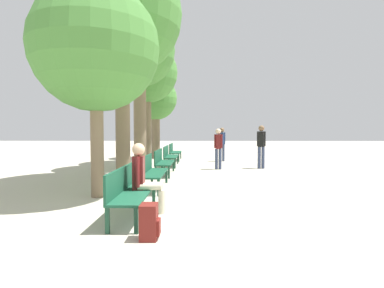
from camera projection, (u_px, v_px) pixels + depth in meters
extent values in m
plane|color=beige|center=(231.00, 217.00, 5.28)|extent=(80.00, 80.00, 0.00)
cube|color=#195138|center=(134.00, 193.00, 5.30)|extent=(0.52, 1.87, 0.04)
cube|color=#195138|center=(121.00, 180.00, 5.29)|extent=(0.04, 1.87, 0.43)
cube|color=#19422D|center=(136.00, 221.00, 4.41)|extent=(0.06, 0.06, 0.40)
cube|color=#19422D|center=(154.00, 195.00, 6.19)|extent=(0.06, 0.06, 0.40)
cube|color=#19422D|center=(107.00, 220.00, 4.42)|extent=(0.06, 0.06, 0.40)
cube|color=#19422D|center=(133.00, 195.00, 6.20)|extent=(0.06, 0.06, 0.40)
cube|color=#195138|center=(155.00, 173.00, 7.85)|extent=(0.52, 1.87, 0.04)
cube|color=#195138|center=(146.00, 164.00, 7.84)|extent=(0.04, 1.87, 0.43)
cube|color=#19422D|center=(159.00, 188.00, 6.96)|extent=(0.06, 0.06, 0.40)
cube|color=#19422D|center=(166.00, 176.00, 8.75)|extent=(0.06, 0.06, 0.40)
cube|color=#19422D|center=(140.00, 188.00, 6.97)|extent=(0.06, 0.06, 0.40)
cube|color=#19422D|center=(152.00, 176.00, 8.75)|extent=(0.06, 0.06, 0.40)
cube|color=#195138|center=(165.00, 163.00, 10.40)|extent=(0.52, 1.87, 0.04)
cube|color=#195138|center=(158.00, 156.00, 10.40)|extent=(0.04, 1.87, 0.43)
cube|color=#19422D|center=(169.00, 172.00, 9.52)|extent=(0.06, 0.06, 0.40)
cube|color=#19422D|center=(173.00, 166.00, 11.30)|extent=(0.06, 0.06, 0.40)
cube|color=#19422D|center=(156.00, 172.00, 9.52)|extent=(0.06, 0.06, 0.40)
cube|color=#19422D|center=(162.00, 166.00, 11.31)|extent=(0.06, 0.06, 0.40)
cube|color=#195138|center=(171.00, 156.00, 12.96)|extent=(0.52, 1.87, 0.04)
cube|color=#195138|center=(166.00, 151.00, 12.95)|extent=(0.04, 1.87, 0.43)
cube|color=#19422D|center=(175.00, 164.00, 12.07)|extent=(0.06, 0.06, 0.40)
cube|color=#19422D|center=(178.00, 159.00, 13.85)|extent=(0.06, 0.06, 0.40)
cube|color=#19422D|center=(164.00, 164.00, 12.08)|extent=(0.06, 0.06, 0.40)
cube|color=#19422D|center=(169.00, 159.00, 13.86)|extent=(0.06, 0.06, 0.40)
cube|color=#195138|center=(176.00, 152.00, 15.51)|extent=(0.52, 1.87, 0.04)
cube|color=#195138|center=(171.00, 148.00, 15.50)|extent=(0.04, 1.87, 0.43)
cube|color=#19422D|center=(179.00, 158.00, 14.62)|extent=(0.06, 0.06, 0.40)
cube|color=#19422D|center=(181.00, 155.00, 16.41)|extent=(0.06, 0.06, 0.40)
cube|color=#19422D|center=(170.00, 158.00, 14.63)|extent=(0.06, 0.06, 0.40)
cube|color=#19422D|center=(173.00, 155.00, 16.41)|extent=(0.06, 0.06, 0.40)
cylinder|color=#7A664C|center=(97.00, 140.00, 6.86)|extent=(0.30, 0.30, 2.61)
sphere|color=#478438|center=(96.00, 48.00, 6.76)|extent=(2.88, 2.88, 2.88)
cylinder|color=#7A664C|center=(123.00, 115.00, 9.21)|extent=(0.44, 0.44, 4.04)
sphere|color=#478438|center=(122.00, 15.00, 9.08)|extent=(3.67, 3.67, 3.67)
cylinder|color=#7A664C|center=(140.00, 120.00, 11.98)|extent=(0.50, 0.50, 3.93)
sphere|color=#478438|center=(139.00, 51.00, 11.86)|extent=(2.84, 2.84, 2.84)
cylinder|color=#7A664C|center=(148.00, 126.00, 14.03)|extent=(0.29, 0.29, 3.47)
sphere|color=#478438|center=(148.00, 73.00, 13.92)|extent=(2.76, 2.76, 2.76)
cylinder|color=#7A664C|center=(156.00, 134.00, 16.55)|extent=(0.46, 0.46, 2.66)
sphere|color=#478438|center=(156.00, 98.00, 16.46)|extent=(2.37, 2.37, 2.37)
cylinder|color=beige|center=(150.00, 187.00, 5.48)|extent=(0.44, 0.13, 0.13)
cylinder|color=beige|center=(162.00, 202.00, 5.49)|extent=(0.13, 0.13, 0.44)
cylinder|color=beige|center=(151.00, 185.00, 5.63)|extent=(0.44, 0.13, 0.13)
cylinder|color=beige|center=(163.00, 200.00, 5.64)|extent=(0.13, 0.13, 0.44)
cube|color=maroon|center=(139.00, 173.00, 5.55)|extent=(0.20, 0.24, 0.62)
cylinder|color=maroon|center=(137.00, 172.00, 5.42)|extent=(0.09, 0.09, 0.56)
cylinder|color=maroon|center=(140.00, 170.00, 5.68)|extent=(0.09, 0.09, 0.56)
sphere|color=tan|center=(138.00, 149.00, 5.53)|extent=(0.24, 0.24, 0.24)
cube|color=maroon|center=(149.00, 222.00, 4.19)|extent=(0.23, 0.29, 0.50)
cube|color=maroon|center=(159.00, 227.00, 4.19)|extent=(0.04, 0.20, 0.22)
cylinder|color=#384260|center=(259.00, 158.00, 12.07)|extent=(0.13, 0.13, 0.88)
cylinder|color=#384260|center=(263.00, 158.00, 12.07)|extent=(0.13, 0.13, 0.88)
cube|color=black|center=(261.00, 139.00, 12.04)|extent=(0.30, 0.29, 0.62)
cylinder|color=black|center=(258.00, 139.00, 12.04)|extent=(0.09, 0.09, 0.59)
cylinder|color=black|center=(265.00, 139.00, 12.04)|extent=(0.09, 0.09, 0.59)
sphere|color=brown|center=(261.00, 128.00, 12.02)|extent=(0.24, 0.24, 0.24)
cylinder|color=#384260|center=(220.00, 153.00, 14.98)|extent=(0.12, 0.12, 0.85)
cylinder|color=#384260|center=(223.00, 153.00, 14.98)|extent=(0.12, 0.12, 0.85)
cube|color=navy|center=(222.00, 138.00, 14.95)|extent=(0.30, 0.30, 0.60)
cylinder|color=navy|center=(219.00, 138.00, 14.95)|extent=(0.09, 0.09, 0.57)
cylinder|color=navy|center=(225.00, 138.00, 14.95)|extent=(0.09, 0.09, 0.57)
sphere|color=brown|center=(222.00, 130.00, 14.93)|extent=(0.23, 0.23, 0.23)
cylinder|color=#384260|center=(216.00, 159.00, 11.84)|extent=(0.12, 0.12, 0.81)
cylinder|color=#384260|center=(220.00, 159.00, 11.83)|extent=(0.12, 0.12, 0.81)
cube|color=maroon|center=(218.00, 142.00, 11.81)|extent=(0.20, 0.23, 0.57)
cylinder|color=maroon|center=(215.00, 141.00, 11.81)|extent=(0.08, 0.08, 0.55)
cylinder|color=maroon|center=(221.00, 141.00, 11.80)|extent=(0.08, 0.08, 0.55)
sphere|color=beige|center=(218.00, 131.00, 11.79)|extent=(0.22, 0.22, 0.22)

